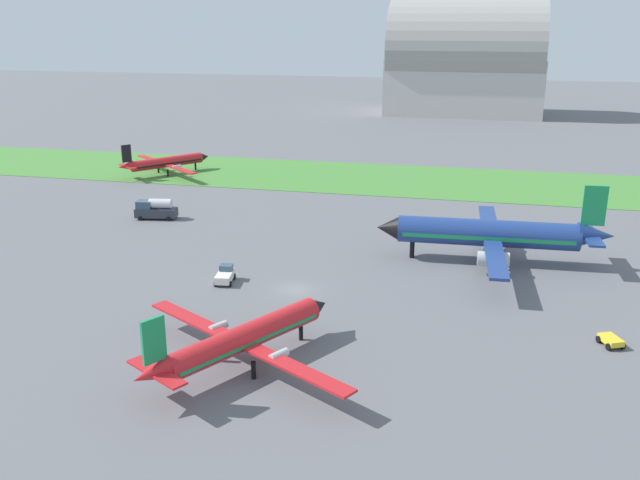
% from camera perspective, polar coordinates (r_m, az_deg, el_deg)
% --- Properties ---
extents(ground_plane, '(600.00, 600.00, 0.00)m').
position_cam_1_polar(ground_plane, '(81.48, -2.11, -4.15)').
color(ground_plane, slate).
extents(grass_taxiway_strip, '(360.00, 28.00, 0.08)m').
position_cam_1_polar(grass_taxiway_strip, '(137.96, 4.37, 5.13)').
color(grass_taxiway_strip, '#478438').
rests_on(grass_taxiway_strip, ground_plane).
extents(airplane_foreground_turboprop, '(23.61, 20.59, 7.91)m').
position_cam_1_polar(airplane_foreground_turboprop, '(63.47, -6.54, -8.13)').
color(airplane_foreground_turboprop, red).
rests_on(airplane_foreground_turboprop, ground_plane).
extents(airplane_midfield_jet, '(30.17, 30.76, 10.87)m').
position_cam_1_polar(airplane_midfield_jet, '(91.88, 14.09, 0.50)').
color(airplane_midfield_jet, navy).
rests_on(airplane_midfield_jet, ground_plane).
extents(airplane_taxiing_turboprop, '(19.37, 17.25, 7.05)m').
position_cam_1_polar(airplane_taxiing_turboprop, '(144.08, -12.73, 6.33)').
color(airplane_taxiing_turboprop, red).
rests_on(airplane_taxiing_turboprop, ground_plane).
extents(baggage_cart_near_gate, '(2.57, 2.89, 0.90)m').
position_cam_1_polar(baggage_cart_near_gate, '(73.69, 23.02, -7.69)').
color(baggage_cart_near_gate, yellow).
rests_on(baggage_cart_near_gate, ground_plane).
extents(pushback_tug_midfield, '(2.47, 3.81, 1.95)m').
position_cam_1_polar(pushback_tug_midfield, '(84.14, -7.90, -2.91)').
color(pushback_tug_midfield, white).
rests_on(pushback_tug_midfield, ground_plane).
extents(fuel_truck_by_runway, '(6.80, 3.45, 3.29)m').
position_cam_1_polar(fuel_truck_by_runway, '(112.48, -13.52, 2.51)').
color(fuel_truck_by_runway, '#2D333D').
rests_on(fuel_truck_by_runway, ground_plane).
extents(hangar_distant, '(49.80, 31.02, 36.31)m').
position_cam_1_polar(hangar_distant, '(236.53, 11.94, 14.27)').
color(hangar_distant, '#BCB7B2').
rests_on(hangar_distant, ground_plane).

